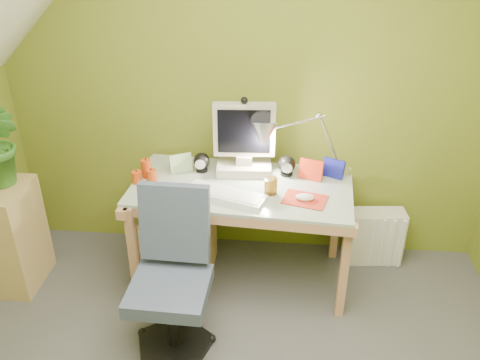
# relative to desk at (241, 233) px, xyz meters

# --- Properties ---
(wall_back) EXTENTS (3.20, 0.01, 2.40)m
(wall_back) POSITION_rel_desk_xyz_m (0.01, 0.42, 0.84)
(wall_back) COLOR olive
(wall_back) RESTS_ON floor
(desk) EXTENTS (1.38, 0.76, 0.71)m
(desk) POSITION_rel_desk_xyz_m (0.00, 0.00, 0.00)
(desk) COLOR tan
(desk) RESTS_ON floor
(monitor) EXTENTS (0.41, 0.25, 0.54)m
(monitor) POSITION_rel_desk_xyz_m (-0.00, 0.18, 0.63)
(monitor) COLOR #B3ACA1
(monitor) RESTS_ON desk
(speaker_left) EXTENTS (0.13, 0.13, 0.13)m
(speaker_left) POSITION_rel_desk_xyz_m (-0.27, 0.16, 0.42)
(speaker_left) COLOR black
(speaker_left) RESTS_ON desk
(speaker_right) EXTENTS (0.12, 0.12, 0.13)m
(speaker_right) POSITION_rel_desk_xyz_m (0.27, 0.16, 0.42)
(speaker_right) COLOR black
(speaker_right) RESTS_ON desk
(keyboard) EXTENTS (0.50, 0.30, 0.02)m
(keyboard) POSITION_rel_desk_xyz_m (-0.08, -0.14, 0.37)
(keyboard) COLOR white
(keyboard) RESTS_ON desk
(mousepad) EXTENTS (0.28, 0.23, 0.01)m
(mousepad) POSITION_rel_desk_xyz_m (0.38, -0.14, 0.36)
(mousepad) COLOR red
(mousepad) RESTS_ON desk
(mouse) EXTENTS (0.12, 0.08, 0.04)m
(mouse) POSITION_rel_desk_xyz_m (0.38, -0.14, 0.38)
(mouse) COLOR white
(mouse) RESTS_ON mousepad
(amber_tumbler) EXTENTS (0.08, 0.08, 0.10)m
(amber_tumbler) POSITION_rel_desk_xyz_m (0.18, -0.08, 0.41)
(amber_tumbler) COLOR #865E13
(amber_tumbler) RESTS_ON desk
(candle_cluster) EXTENTS (0.16, 0.14, 0.12)m
(candle_cluster) POSITION_rel_desk_xyz_m (-0.60, 0.01, 0.42)
(candle_cluster) COLOR #C83F11
(candle_cluster) RESTS_ON desk
(photo_frame_red) EXTENTS (0.15, 0.07, 0.13)m
(photo_frame_red) POSITION_rel_desk_xyz_m (0.42, 0.12, 0.42)
(photo_frame_red) COLOR red
(photo_frame_red) RESTS_ON desk
(photo_frame_blue) EXTENTS (0.13, 0.08, 0.12)m
(photo_frame_blue) POSITION_rel_desk_xyz_m (0.56, 0.16, 0.42)
(photo_frame_blue) COLOR #151B96
(photo_frame_blue) RESTS_ON desk
(photo_frame_green) EXTENTS (0.14, 0.08, 0.12)m
(photo_frame_green) POSITION_rel_desk_xyz_m (-0.40, 0.14, 0.42)
(photo_frame_green) COLOR #A8CE8D
(photo_frame_green) RESTS_ON desk
(desk_lamp) EXTENTS (0.60, 0.32, 0.62)m
(desk_lamp) POSITION_rel_desk_xyz_m (0.45, 0.18, 0.67)
(desk_lamp) COLOR silver
(desk_lamp) RESTS_ON desk
(side_ledge) EXTENTS (0.26, 0.41, 0.71)m
(side_ledge) POSITION_rel_desk_xyz_m (-1.44, -0.17, -0.00)
(side_ledge) COLOR tan
(side_ledge) RESTS_ON floor
(task_chair) EXTENTS (0.48, 0.48, 0.85)m
(task_chair) POSITION_rel_desk_xyz_m (-0.33, -0.65, 0.07)
(task_chair) COLOR #3D4965
(task_chair) RESTS_ON floor
(radiator) EXTENTS (0.41, 0.20, 0.39)m
(radiator) POSITION_rel_desk_xyz_m (0.89, 0.28, -0.16)
(radiator) COLOR silver
(radiator) RESTS_ON floor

